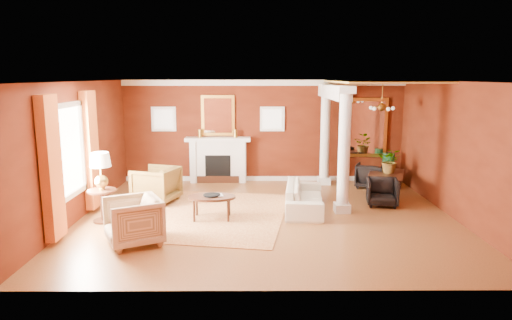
{
  "coord_description": "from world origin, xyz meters",
  "views": [
    {
      "loc": [
        -0.28,
        -9.54,
        3.01
      ],
      "look_at": [
        -0.23,
        0.53,
        1.15
      ],
      "focal_mm": 32.0,
      "sensor_mm": 36.0,
      "label": 1
    }
  ],
  "objects_px": {
    "armchair_stripe": "(133,219)",
    "coffee_table": "(212,198)",
    "armchair_leopard": "(156,183)",
    "sofa": "(305,192)",
    "dining_table": "(387,178)",
    "side_table": "(101,176)"
  },
  "relations": [
    {
      "from": "sofa",
      "to": "armchair_stripe",
      "type": "distance_m",
      "value": 3.97
    },
    {
      "from": "armchair_leopard",
      "to": "coffee_table",
      "type": "relative_size",
      "value": 0.95
    },
    {
      "from": "armchair_leopard",
      "to": "dining_table",
      "type": "bearing_deg",
      "value": 116.4
    },
    {
      "from": "armchair_leopard",
      "to": "dining_table",
      "type": "distance_m",
      "value": 5.86
    },
    {
      "from": "sofa",
      "to": "armchair_leopard",
      "type": "bearing_deg",
      "value": 85.91
    },
    {
      "from": "sofa",
      "to": "coffee_table",
      "type": "bearing_deg",
      "value": 115.03
    },
    {
      "from": "armchair_stripe",
      "to": "coffee_table",
      "type": "bearing_deg",
      "value": 111.24
    },
    {
      "from": "armchair_leopard",
      "to": "side_table",
      "type": "distance_m",
      "value": 1.76
    },
    {
      "from": "armchair_leopard",
      "to": "sofa",
      "type": "bearing_deg",
      "value": 98.37
    },
    {
      "from": "sofa",
      "to": "dining_table",
      "type": "relative_size",
      "value": 1.36
    },
    {
      "from": "side_table",
      "to": "dining_table",
      "type": "distance_m",
      "value": 7.01
    },
    {
      "from": "armchair_stripe",
      "to": "coffee_table",
      "type": "height_order",
      "value": "armchair_stripe"
    },
    {
      "from": "sofa",
      "to": "dining_table",
      "type": "xyz_separation_m",
      "value": [
        2.29,
        1.42,
        0.02
      ]
    },
    {
      "from": "armchair_stripe",
      "to": "dining_table",
      "type": "relative_size",
      "value": 0.62
    },
    {
      "from": "side_table",
      "to": "dining_table",
      "type": "height_order",
      "value": "side_table"
    },
    {
      "from": "armchair_stripe",
      "to": "side_table",
      "type": "distance_m",
      "value": 1.7
    },
    {
      "from": "sofa",
      "to": "side_table",
      "type": "distance_m",
      "value": 4.43
    },
    {
      "from": "sofa",
      "to": "dining_table",
      "type": "bearing_deg",
      "value": -51.9
    },
    {
      "from": "sofa",
      "to": "side_table",
      "type": "bearing_deg",
      "value": 107.34
    },
    {
      "from": "coffee_table",
      "to": "dining_table",
      "type": "distance_m",
      "value": 4.83
    },
    {
      "from": "coffee_table",
      "to": "side_table",
      "type": "height_order",
      "value": "side_table"
    },
    {
      "from": "armchair_leopard",
      "to": "armchair_stripe",
      "type": "relative_size",
      "value": 1.01
    }
  ]
}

